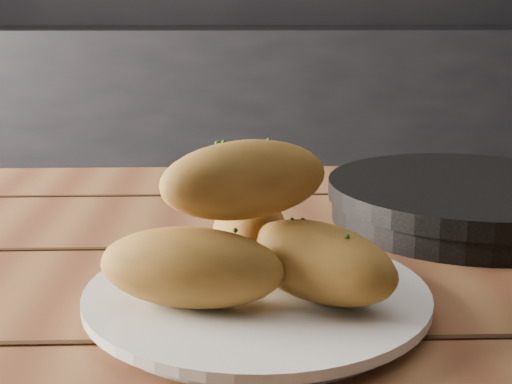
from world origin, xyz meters
The scene contains 4 objects.
counter centered at (0.00, 1.70, 0.45)m, with size 2.80×0.60×0.90m, color black.
plate centered at (-0.20, -0.43, 0.76)m, with size 0.27×0.27×0.02m.
bread_rolls centered at (-0.21, -0.43, 0.81)m, with size 0.24×0.20×0.12m.
skillet centered at (0.04, -0.20, 0.77)m, with size 0.42×0.30×0.05m.
Camera 1 is at (-0.22, -0.94, 0.98)m, focal length 50.00 mm.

